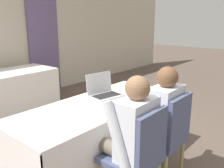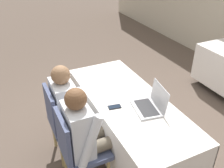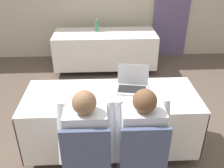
% 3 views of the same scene
% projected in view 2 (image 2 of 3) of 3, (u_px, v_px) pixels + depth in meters
% --- Properties ---
extents(ground_plane, '(24.00, 24.00, 0.00)m').
position_uv_depth(ground_plane, '(126.00, 148.00, 3.14)').
color(ground_plane, brown).
extents(conference_table_near, '(1.92, 0.77, 0.74)m').
position_uv_depth(conference_table_near, '(128.00, 112.00, 2.86)').
color(conference_table_near, white).
rests_on(conference_table_near, ground_plane).
extents(laptop, '(0.40, 0.34, 0.26)m').
position_uv_depth(laptop, '(150.00, 105.00, 2.60)').
color(laptop, '#B7B7BC').
rests_on(laptop, conference_table_near).
extents(cell_phone, '(0.09, 0.15, 0.01)m').
position_uv_depth(cell_phone, '(114.00, 107.00, 2.64)').
color(cell_phone, black).
rests_on(cell_phone, conference_table_near).
extents(paper_beside_laptop, '(0.31, 0.36, 0.00)m').
position_uv_depth(paper_beside_laptop, '(106.00, 89.00, 2.97)').
color(paper_beside_laptop, white).
rests_on(paper_beside_laptop, conference_table_near).
extents(chair_near_left, '(0.44, 0.44, 0.93)m').
position_uv_depth(chair_near_left, '(64.00, 120.00, 2.81)').
color(chair_near_left, tan).
rests_on(chair_near_left, ground_plane).
extents(chair_near_right, '(0.44, 0.44, 0.93)m').
position_uv_depth(chair_near_right, '(77.00, 148.00, 2.44)').
color(chair_near_right, tan).
rests_on(chair_near_right, ground_plane).
extents(person_checkered_shirt, '(0.50, 0.52, 1.19)m').
position_uv_depth(person_checkered_shirt, '(71.00, 106.00, 2.77)').
color(person_checkered_shirt, '#665B4C').
rests_on(person_checkered_shirt, ground_plane).
extents(person_white_shirt, '(0.50, 0.52, 1.19)m').
position_uv_depth(person_white_shirt, '(87.00, 132.00, 2.39)').
color(person_white_shirt, '#665B4C').
rests_on(person_white_shirt, ground_plane).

